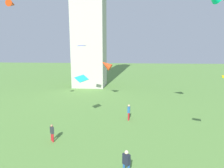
{
  "coord_description": "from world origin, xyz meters",
  "views": [
    {
      "loc": [
        1.02,
        -1.8,
        8.06
      ],
      "look_at": [
        -1.06,
        20.23,
        4.18
      ],
      "focal_mm": 30.92,
      "sensor_mm": 36.0,
      "label": 1
    }
  ],
  "objects_px": {
    "person_0": "(129,111)",
    "kite_flying_3": "(106,65)",
    "person_2": "(126,162)",
    "person_1": "(52,132)",
    "kite_flying_1": "(12,4)",
    "kite_flying_4": "(82,78)",
    "kite_flying_0": "(82,46)"
  },
  "relations": [
    {
      "from": "person_1",
      "to": "person_2",
      "type": "xyz_separation_m",
      "value": [
        6.69,
        -4.28,
        0.13
      ]
    },
    {
      "from": "person_0",
      "to": "kite_flying_3",
      "type": "distance_m",
      "value": 11.04
    },
    {
      "from": "person_0",
      "to": "kite_flying_4",
      "type": "distance_m",
      "value": 6.64
    },
    {
      "from": "person_1",
      "to": "kite_flying_4",
      "type": "xyz_separation_m",
      "value": [
        1.5,
        5.14,
        4.08
      ]
    },
    {
      "from": "kite_flying_1",
      "to": "kite_flying_3",
      "type": "distance_m",
      "value": 15.29
    },
    {
      "from": "kite_flying_1",
      "to": "kite_flying_4",
      "type": "bearing_deg",
      "value": 179.54
    },
    {
      "from": "person_2",
      "to": "kite_flying_3",
      "type": "distance_m",
      "value": 20.55
    },
    {
      "from": "kite_flying_3",
      "to": "kite_flying_4",
      "type": "relative_size",
      "value": 1.48
    },
    {
      "from": "person_0",
      "to": "kite_flying_1",
      "type": "relative_size",
      "value": 1.64
    },
    {
      "from": "person_0",
      "to": "person_1",
      "type": "height_order",
      "value": "person_0"
    },
    {
      "from": "person_1",
      "to": "person_2",
      "type": "relative_size",
      "value": 0.87
    },
    {
      "from": "kite_flying_0",
      "to": "kite_flying_4",
      "type": "distance_m",
      "value": 9.6
    },
    {
      "from": "person_2",
      "to": "person_1",
      "type": "bearing_deg",
      "value": -170.89
    },
    {
      "from": "kite_flying_3",
      "to": "kite_flying_1",
      "type": "bearing_deg",
      "value": -33.37
    },
    {
      "from": "person_1",
      "to": "kite_flying_1",
      "type": "relative_size",
      "value": 1.42
    },
    {
      "from": "kite_flying_0",
      "to": "kite_flying_3",
      "type": "bearing_deg",
      "value": -141.58
    },
    {
      "from": "kite_flying_1",
      "to": "kite_flying_0",
      "type": "bearing_deg",
      "value": -121.88
    },
    {
      "from": "person_0",
      "to": "person_1",
      "type": "xyz_separation_m",
      "value": [
        -6.75,
        -6.13,
        -0.14
      ]
    },
    {
      "from": "person_2",
      "to": "kite_flying_4",
      "type": "relative_size",
      "value": 1.22
    },
    {
      "from": "kite_flying_0",
      "to": "kite_flying_4",
      "type": "height_order",
      "value": "kite_flying_0"
    },
    {
      "from": "person_0",
      "to": "kite_flying_0",
      "type": "relative_size",
      "value": 1.5
    },
    {
      "from": "kite_flying_3",
      "to": "person_0",
      "type": "bearing_deg",
      "value": 31.43
    },
    {
      "from": "kite_flying_0",
      "to": "kite_flying_4",
      "type": "relative_size",
      "value": 0.82
    },
    {
      "from": "person_1",
      "to": "kite_flying_1",
      "type": "distance_m",
      "value": 14.64
    },
    {
      "from": "person_2",
      "to": "person_0",
      "type": "bearing_deg",
      "value": 131.36
    },
    {
      "from": "kite_flying_3",
      "to": "kite_flying_0",
      "type": "bearing_deg",
      "value": -55.87
    },
    {
      "from": "kite_flying_1",
      "to": "kite_flying_3",
      "type": "bearing_deg",
      "value": -130.57
    },
    {
      "from": "person_2",
      "to": "kite_flying_1",
      "type": "relative_size",
      "value": 1.63
    },
    {
      "from": "person_1",
      "to": "kite_flying_1",
      "type": "bearing_deg",
      "value": -173.74
    },
    {
      "from": "person_2",
      "to": "kite_flying_0",
      "type": "xyz_separation_m",
      "value": [
        -7.28,
        17.99,
        7.72
      ]
    },
    {
      "from": "kite_flying_0",
      "to": "kite_flying_4",
      "type": "bearing_deg",
      "value": 117.11
    },
    {
      "from": "kite_flying_3",
      "to": "kite_flying_4",
      "type": "distance_m",
      "value": 10.36
    }
  ]
}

